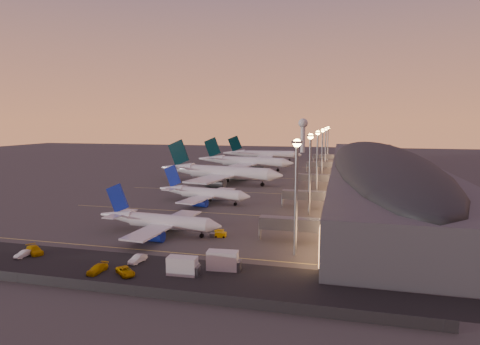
# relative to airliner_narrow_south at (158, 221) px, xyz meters

# --- Properties ---
(ground) EXTENTS (700.00, 700.00, 0.00)m
(ground) POSITION_rel_airliner_narrow_south_xyz_m (1.18, 31.32, -3.33)
(ground) COLOR #3C3A38
(airliner_narrow_south) EXTENTS (36.12, 32.36, 12.90)m
(airliner_narrow_south) POSITION_rel_airliner_narrow_south_xyz_m (0.00, 0.00, 0.00)
(airliner_narrow_south) COLOR silver
(airliner_narrow_south) RESTS_ON ground
(airliner_narrow_north) EXTENTS (37.59, 33.97, 13.45)m
(airliner_narrow_north) POSITION_rel_airliner_narrow_south_xyz_m (-2.10, 41.71, 0.14)
(airliner_narrow_north) COLOR silver
(airliner_narrow_north) RESTS_ON ground
(airliner_wide_near) EXTENTS (64.72, 59.71, 20.76)m
(airliner_wide_near) POSITION_rel_airliner_narrow_south_xyz_m (-10.11, 87.40, 2.01)
(airliner_wide_near) COLOR silver
(airliner_wide_near) RESTS_ON ground
(airliner_wide_mid) EXTENTS (61.96, 56.89, 19.83)m
(airliner_wide_mid) POSITION_rel_airliner_narrow_south_xyz_m (-10.77, 142.75, 1.77)
(airliner_wide_mid) COLOR silver
(airliner_wide_mid) RESTS_ON ground
(airliner_wide_far) EXTENTS (59.52, 54.51, 19.04)m
(airliner_wide_far) POSITION_rel_airliner_narrow_south_xyz_m (-10.94, 200.88, 1.57)
(airliner_wide_far) COLOR silver
(airliner_wide_far) RESTS_ON ground
(terminal_building) EXTENTS (56.35, 255.00, 17.46)m
(terminal_building) POSITION_rel_airliner_narrow_south_xyz_m (63.01, 103.79, 5.45)
(terminal_building) COLOR #45454A
(terminal_building) RESTS_ON ground
(light_masts) EXTENTS (2.20, 217.20, 25.90)m
(light_masts) POSITION_rel_airliner_narrow_south_xyz_m (37.18, 96.32, 14.22)
(light_masts) COLOR slate
(light_masts) RESTS_ON ground
(radar_tower) EXTENTS (9.00, 9.00, 32.50)m
(radar_tower) POSITION_rel_airliner_narrow_south_xyz_m (11.18, 291.32, 18.54)
(radar_tower) COLOR silver
(radar_tower) RESTS_ON ground
(service_lane) EXTENTS (260.00, 16.00, 0.01)m
(service_lane) POSITION_rel_airliner_narrow_south_xyz_m (1.18, -24.68, -3.33)
(service_lane) COLOR black
(service_lane) RESTS_ON ground
(lane_markings) EXTENTS (90.00, 180.36, 0.00)m
(lane_markings) POSITION_rel_airliner_narrow_south_xyz_m (1.18, 71.32, -3.33)
(lane_markings) COLOR #D8C659
(lane_markings) RESTS_ON ground
(fence) EXTENTS (124.00, 0.12, 2.00)m
(fence) POSITION_rel_airliner_narrow_south_xyz_m (1.18, -36.68, -2.33)
(fence) COLOR #2D2D30
(fence) RESTS_ON ground
(baggage_tug_a) EXTENTS (4.20, 1.95, 1.24)m
(baggage_tug_a) POSITION_rel_airliner_narrow_south_xyz_m (16.46, 0.77, -2.77)
(baggage_tug_a) COLOR #D9A301
(baggage_tug_a) RESTS_ON ground
(baggage_tug_b) EXTENTS (3.41, 1.61, 1.00)m
(baggage_tug_b) POSITION_rel_airliner_narrow_south_xyz_m (15.19, 3.92, -2.88)
(baggage_tug_b) COLOR #D9A301
(baggage_tug_b) RESTS_ON ground
(catering_truck_a) EXTENTS (6.45, 2.78, 3.56)m
(catering_truck_a) POSITION_rel_airliner_narrow_south_xyz_m (17.51, -25.54, -1.67)
(catering_truck_a) COLOR silver
(catering_truck_a) RESTS_ON ground
(catering_truck_b) EXTENTS (7.00, 3.20, 3.83)m
(catering_truck_b) POSITION_rel_airliner_narrow_south_xyz_m (24.36, -21.02, -1.54)
(catering_truck_b) COLOR silver
(catering_truck_b) RESTS_ON ground
(service_van_a) EXTENTS (2.00, 4.39, 1.40)m
(service_van_a) POSITION_rel_airliner_narrow_south_xyz_m (-20.57, -24.47, -2.64)
(service_van_a) COLOR silver
(service_van_a) RESTS_ON ground
(service_van_b) EXTENTS (6.41, 5.37, 1.76)m
(service_van_b) POSITION_rel_airliner_narrow_south_xyz_m (-19.88, -22.06, -2.46)
(service_van_b) COLOR #D9A301
(service_van_b) RESTS_ON ground
(service_van_c) EXTENTS (2.36, 5.01, 1.59)m
(service_van_c) POSITION_rel_airliner_narrow_south_xyz_m (5.43, -21.55, -2.54)
(service_van_c) COLOR silver
(service_van_c) RESTS_ON ground
(service_van_d) EXTENTS (2.40, 5.30, 1.51)m
(service_van_d) POSITION_rel_airliner_narrow_south_xyz_m (0.46, -28.59, -2.58)
(service_van_d) COLOR #D9A301
(service_van_d) RESTS_ON ground
(service_van_e) EXTENTS (5.47, 2.80, 1.52)m
(service_van_e) POSITION_rel_airliner_narrow_south_xyz_m (16.21, -20.74, -2.57)
(service_van_e) COLOR silver
(service_van_e) RESTS_ON ground
(service_van_f) EXTENTS (5.62, 5.25, 1.47)m
(service_van_f) POSITION_rel_airliner_narrow_south_xyz_m (6.46, -28.34, -2.60)
(service_van_f) COLOR #D9A301
(service_van_f) RESTS_ON ground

